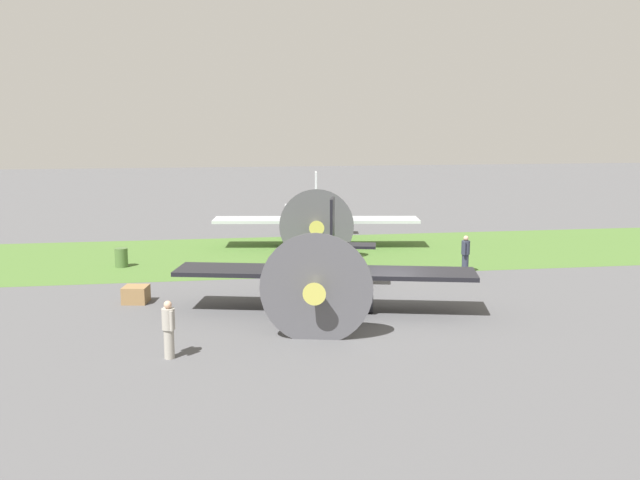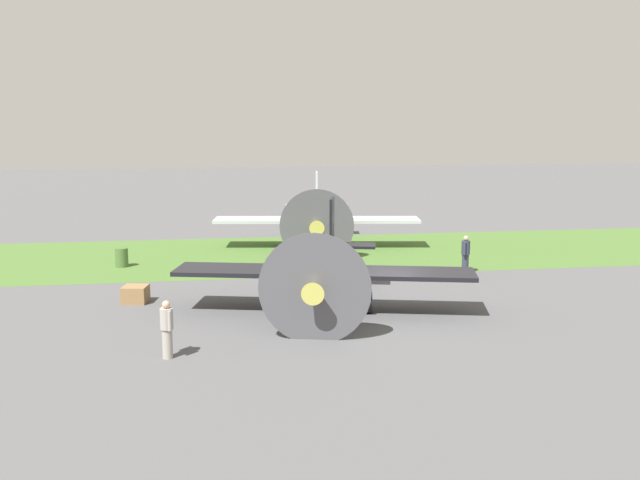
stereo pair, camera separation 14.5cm
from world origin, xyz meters
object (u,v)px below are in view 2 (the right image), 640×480
(airplane_lead, at_px, (325,266))
(ground_crew_chief, at_px, (167,328))
(supply_crate, at_px, (135,294))
(ground_crew_mechanic, at_px, (466,254))
(fuel_drum, at_px, (122,257))
(airplane_wingman, at_px, (317,216))

(airplane_lead, height_order, ground_crew_chief, airplane_lead)
(airplane_lead, distance_m, supply_crate, 7.37)
(ground_crew_mechanic, bearing_deg, fuel_drum, -73.19)
(airplane_lead, distance_m, airplane_wingman, 13.22)
(airplane_wingman, bearing_deg, fuel_drum, 30.89)
(ground_crew_chief, xyz_separation_m, supply_crate, (1.55, -6.79, -0.59))
(airplane_lead, distance_m, fuel_drum, 12.27)
(airplane_lead, distance_m, ground_crew_mechanic, 8.91)
(airplane_lead, relative_size, fuel_drum, 12.14)
(ground_crew_mechanic, distance_m, fuel_drum, 15.99)
(airplane_lead, bearing_deg, fuel_drum, -33.64)
(airplane_wingman, xyz_separation_m, supply_crate, (8.65, 11.04, -1.34))
(fuel_drum, bearing_deg, ground_crew_chief, 101.60)
(airplane_wingman, height_order, ground_crew_mechanic, airplane_wingman)
(airplane_lead, relative_size, supply_crate, 12.14)
(airplane_lead, relative_size, ground_crew_chief, 6.32)
(fuel_drum, bearing_deg, supply_crate, 100.38)
(supply_crate, bearing_deg, airplane_wingman, -128.08)
(ground_crew_mechanic, bearing_deg, airplane_wingman, -114.17)
(ground_crew_chief, distance_m, supply_crate, 6.99)
(ground_crew_chief, bearing_deg, airplane_wingman, -44.19)
(ground_crew_chief, relative_size, supply_crate, 1.92)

